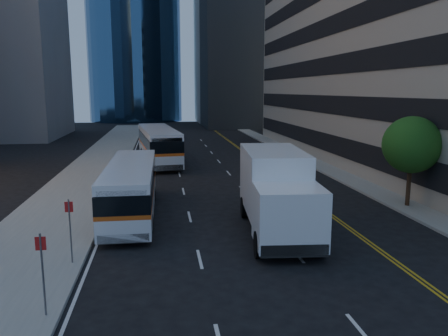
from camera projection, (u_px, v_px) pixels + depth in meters
name	position (u px, v px, depth m)	size (l,w,h in m)	color
ground	(300.00, 274.00, 16.00)	(160.00, 160.00, 0.00)	black
sidewalk_west	(98.00, 165.00, 38.84)	(5.00, 90.00, 0.15)	gray
sidewalk_east	(308.00, 160.00, 41.62)	(2.00, 90.00, 0.15)	gray
street_tree	(412.00, 145.00, 24.44)	(3.20, 3.20, 5.10)	#332114
bus_front	(131.00, 187.00, 23.42)	(2.46, 10.89, 2.80)	white
bus_rear	(159.00, 144.00, 40.35)	(4.10, 12.68, 3.21)	white
box_truck	(277.00, 191.00, 20.38)	(3.43, 8.18, 3.81)	white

